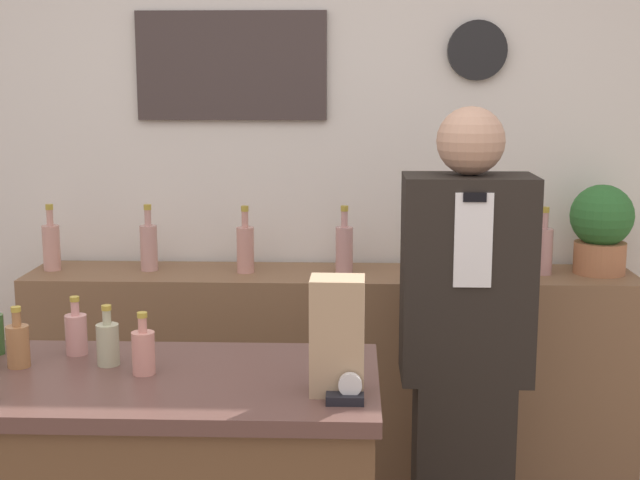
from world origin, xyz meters
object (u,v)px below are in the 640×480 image
at_px(potted_plant, 601,227).
at_px(tape_dispenser, 347,393).
at_px(shopkeeper, 464,360).
at_px(paper_bag, 337,336).

xyz_separation_m(potted_plant, tape_dispenser, (-0.97, -1.40, -0.17)).
height_order(shopkeeper, paper_bag, shopkeeper).
relative_size(shopkeeper, potted_plant, 4.75).
distance_m(shopkeeper, potted_plant, 0.91).
bearing_deg(shopkeeper, tape_dispenser, -115.43).
bearing_deg(tape_dispenser, potted_plant, 55.38).
bearing_deg(paper_bag, tape_dispenser, -70.99).
distance_m(shopkeeper, paper_bag, 0.88).
relative_size(shopkeeper, paper_bag, 5.72).
xyz_separation_m(potted_plant, paper_bag, (-0.99, -1.33, -0.05)).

